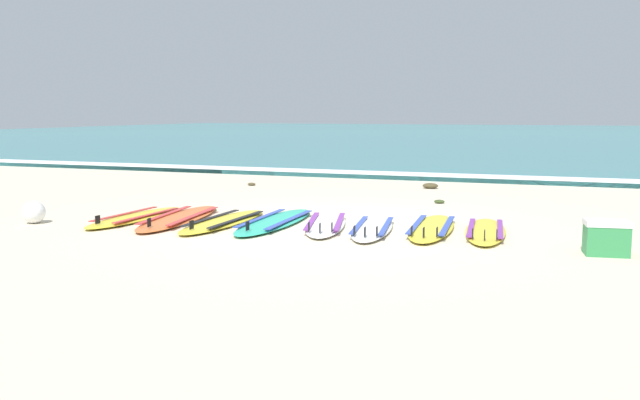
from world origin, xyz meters
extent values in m
plane|color=beige|center=(0.00, 0.00, 0.00)|extent=(80.00, 80.00, 0.00)
cube|color=teal|center=(0.00, 36.27, 0.05)|extent=(80.00, 60.00, 0.10)
cube|color=white|center=(0.00, 6.72, 0.06)|extent=(80.00, 0.89, 0.11)
ellipsoid|color=yellow|center=(-2.79, -0.43, 0.04)|extent=(0.56, 2.11, 0.07)
cube|color=#D13838|center=(-2.98, -0.42, 0.08)|extent=(0.10, 1.47, 0.01)
cube|color=#D13838|center=(-2.60, -0.43, 0.08)|extent=(0.10, 1.47, 0.01)
cube|color=black|center=(-2.81, -1.24, 0.12)|extent=(0.01, 0.09, 0.11)
ellipsoid|color=orange|center=(-2.18, -0.27, 0.04)|extent=(0.95, 2.49, 0.07)
cube|color=#D13838|center=(-2.40, -0.30, 0.08)|extent=(0.33, 1.69, 0.01)
cube|color=#D13838|center=(-1.96, -0.23, 0.08)|extent=(0.33, 1.69, 0.01)
cube|color=black|center=(-2.04, -1.20, 0.12)|extent=(0.02, 0.09, 0.11)
ellipsoid|color=yellow|center=(-1.45, -0.32, 0.04)|extent=(0.56, 2.19, 0.07)
cube|color=black|center=(-1.64, -0.32, 0.08)|extent=(0.08, 1.53, 0.01)
cube|color=black|center=(-1.25, -0.32, 0.08)|extent=(0.08, 1.53, 0.01)
cube|color=black|center=(-1.44, -1.17, 0.12)|extent=(0.01, 0.09, 0.11)
ellipsoid|color=#2DB793|center=(-0.78, -0.08, 0.04)|extent=(0.69, 2.39, 0.07)
cube|color=#334CB2|center=(-1.00, -0.09, 0.08)|extent=(0.15, 1.66, 0.01)
cube|color=#334CB2|center=(-0.57, -0.07, 0.08)|extent=(0.15, 1.66, 0.01)
cube|color=black|center=(-0.75, -1.01, 0.12)|extent=(0.02, 0.09, 0.11)
ellipsoid|color=white|center=(-0.06, -0.05, 0.04)|extent=(1.03, 2.12, 0.07)
cube|color=purple|center=(-0.24, -0.09, 0.08)|extent=(0.44, 1.41, 0.01)
cube|color=purple|center=(0.12, 0.00, 0.08)|extent=(0.44, 1.41, 0.01)
cube|color=black|center=(0.14, -0.82, 0.12)|extent=(0.03, 0.09, 0.11)
cube|color=black|center=(-0.01, -0.80, 0.12)|extent=(0.03, 0.09, 0.11)
cube|color=black|center=(0.26, -0.73, 0.12)|extent=(0.03, 0.09, 0.11)
ellipsoid|color=silver|center=(0.61, -0.14, 0.04)|extent=(0.79, 2.01, 0.07)
cube|color=#334CB2|center=(0.44, -0.17, 0.08)|extent=(0.28, 1.37, 0.01)
cube|color=#334CB2|center=(0.79, -0.11, 0.08)|extent=(0.28, 1.37, 0.01)
cube|color=black|center=(0.73, -0.89, 0.12)|extent=(0.03, 0.09, 0.11)
cube|color=black|center=(0.59, -0.86, 0.12)|extent=(0.03, 0.09, 0.11)
cube|color=black|center=(0.86, -0.81, 0.12)|extent=(0.03, 0.09, 0.11)
ellipsoid|color=yellow|center=(1.33, 0.16, 0.04)|extent=(0.70, 2.21, 0.07)
cube|color=#334CB2|center=(1.13, 0.15, 0.08)|extent=(0.19, 1.52, 0.01)
cube|color=#334CB2|center=(1.52, 0.18, 0.08)|extent=(0.19, 1.52, 0.01)
cube|color=black|center=(1.39, -0.68, 0.12)|extent=(0.02, 0.09, 0.11)
cube|color=black|center=(1.24, -0.63, 0.12)|extent=(0.02, 0.09, 0.11)
cube|color=black|center=(1.53, -0.61, 0.12)|extent=(0.02, 0.09, 0.11)
ellipsoid|color=yellow|center=(2.01, 0.15, 0.04)|extent=(0.68, 2.01, 0.07)
cube|color=purple|center=(1.83, 0.14, 0.08)|extent=(0.20, 1.38, 0.01)
cube|color=purple|center=(2.18, 0.17, 0.08)|extent=(0.20, 1.38, 0.01)
cube|color=black|center=(2.08, -0.61, 0.12)|extent=(0.02, 0.09, 0.11)
cube|color=black|center=(1.94, -0.57, 0.12)|extent=(0.02, 0.09, 0.11)
cube|color=black|center=(2.21, -0.54, 0.12)|extent=(0.02, 0.09, 0.11)
cube|color=#338C4C|center=(3.36, -0.69, 0.16)|extent=(0.48, 0.36, 0.32)
cube|color=white|center=(3.36, -0.69, 0.35)|extent=(0.50, 0.37, 0.06)
sphere|color=white|center=(-3.92, -1.18, 0.16)|extent=(0.31, 0.31, 0.31)
ellipsoid|color=#384723|center=(0.96, 2.77, 0.03)|extent=(0.18, 0.14, 0.06)
ellipsoid|color=#4C4228|center=(-3.19, 4.14, 0.03)|extent=(0.17, 0.14, 0.06)
ellipsoid|color=#4C4228|center=(0.40, 4.90, 0.05)|extent=(0.31, 0.25, 0.11)
camera|label=1|loc=(2.91, -8.36, 1.53)|focal=37.59mm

